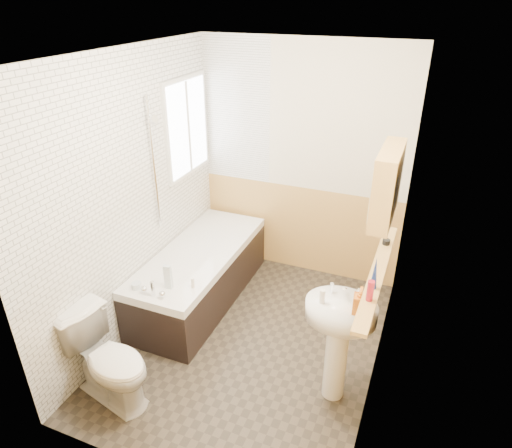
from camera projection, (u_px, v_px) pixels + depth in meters
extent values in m
plane|color=#2E2821|center=(250.00, 342.00, 4.18)|extent=(2.80, 2.80, 0.00)
plane|color=white|center=(248.00, 54.00, 3.03)|extent=(2.80, 2.80, 0.00)
cube|color=beige|center=(301.00, 164.00, 4.76)|extent=(2.20, 0.02, 2.50)
cube|color=beige|center=(147.00, 331.00, 2.44)|extent=(2.20, 0.02, 2.50)
cube|color=beige|center=(132.00, 199.00, 3.97)|extent=(0.02, 2.80, 2.50)
cube|color=beige|center=(393.00, 248.00, 3.23)|extent=(0.02, 2.80, 2.50)
cube|color=tan|center=(377.00, 329.00, 3.59)|extent=(0.01, 2.80, 1.00)
cube|color=tan|center=(162.00, 424.00, 2.81)|extent=(2.20, 0.01, 1.00)
cube|color=tan|center=(298.00, 228.00, 5.09)|extent=(2.20, 0.01, 1.00)
cube|color=white|center=(134.00, 200.00, 3.97)|extent=(0.01, 2.80, 2.50)
cube|color=white|center=(236.00, 111.00, 4.76)|extent=(0.75, 0.01, 1.50)
cube|color=white|center=(187.00, 127.00, 4.56)|extent=(0.03, 0.79, 0.99)
cube|color=white|center=(189.00, 127.00, 4.55)|extent=(0.01, 0.70, 0.90)
cube|color=white|center=(189.00, 127.00, 4.55)|extent=(0.01, 0.04, 0.90)
cube|color=black|center=(201.00, 278.00, 4.67)|extent=(0.70, 1.80, 0.49)
cube|color=white|center=(199.00, 254.00, 4.54)|extent=(0.70, 1.80, 0.08)
cube|color=white|center=(199.00, 255.00, 4.54)|extent=(0.56, 1.66, 0.04)
cylinder|color=silver|center=(153.00, 289.00, 3.83)|extent=(0.04, 0.04, 0.14)
sphere|color=silver|center=(144.00, 289.00, 3.87)|extent=(0.06, 0.06, 0.06)
sphere|color=silver|center=(162.00, 294.00, 3.81)|extent=(0.06, 0.06, 0.06)
cylinder|color=silver|center=(154.00, 165.00, 4.09)|extent=(0.02, 0.02, 1.24)
cylinder|color=silver|center=(160.00, 221.00, 4.35)|extent=(0.05, 0.05, 0.02)
cylinder|color=silver|center=(147.00, 101.00, 3.83)|extent=(0.05, 0.05, 0.02)
cylinder|color=silver|center=(154.00, 120.00, 3.88)|extent=(0.07, 0.08, 0.09)
imported|color=white|center=(109.00, 360.00, 3.47)|extent=(0.82, 0.57, 0.73)
cylinder|color=white|center=(336.00, 359.00, 3.49)|extent=(0.17, 0.17, 0.72)
ellipsoid|color=white|center=(341.00, 311.00, 3.28)|extent=(0.52, 0.42, 0.14)
cylinder|color=silver|center=(332.00, 288.00, 3.34)|extent=(0.03, 0.03, 0.08)
cylinder|color=silver|center=(359.00, 294.00, 3.28)|extent=(0.03, 0.03, 0.08)
cylinder|color=silver|center=(345.00, 289.00, 3.28)|extent=(0.02, 0.11, 0.09)
cube|color=tan|center=(378.00, 272.00, 3.24)|extent=(0.10, 1.43, 0.03)
cube|color=tan|center=(387.00, 185.00, 3.01)|extent=(0.13, 0.55, 0.50)
cube|color=silver|center=(373.00, 191.00, 2.92)|extent=(0.01, 0.21, 0.38)
cube|color=silver|center=(380.00, 177.00, 3.14)|extent=(0.01, 0.21, 0.38)
cylinder|color=maroon|center=(370.00, 291.00, 2.89)|extent=(0.06, 0.06, 0.14)
cone|color=navy|center=(375.00, 273.00, 2.99)|extent=(0.05, 0.05, 0.24)
cylinder|color=black|center=(386.00, 242.00, 3.55)|extent=(0.08, 0.08, 0.04)
imported|color=orange|center=(359.00, 307.00, 3.13)|extent=(0.11, 0.21, 0.09)
cylinder|color=silver|center=(322.00, 296.00, 3.23)|extent=(0.05, 0.05, 0.11)
cube|color=silver|center=(168.00, 277.00, 3.91)|extent=(0.07, 0.05, 0.23)
cylinder|color=silver|center=(137.00, 286.00, 3.95)|extent=(0.11, 0.11, 0.05)
cylinder|color=silver|center=(193.00, 283.00, 3.95)|extent=(0.04, 0.04, 0.09)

